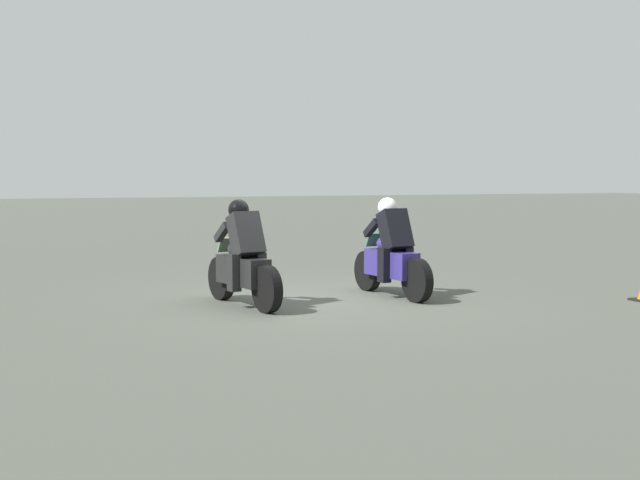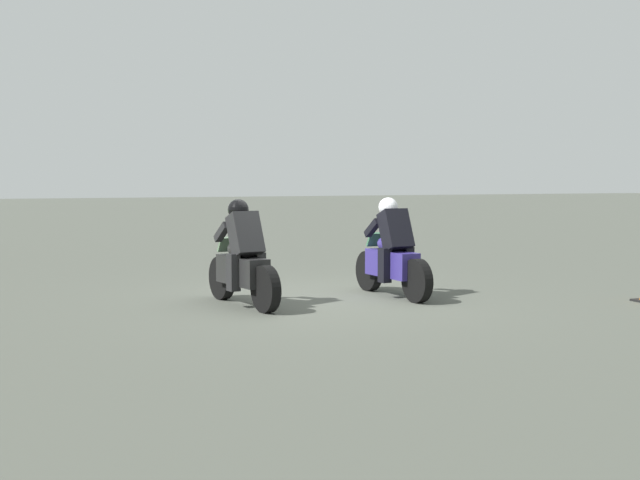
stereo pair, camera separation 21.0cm
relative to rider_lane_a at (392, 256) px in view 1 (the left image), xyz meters
The scene contains 3 objects.
ground_plane 1.33m from the rider_lane_a, 85.55° to the left, with size 120.00×120.00×0.00m, color #4C5047.
rider_lane_a is the anchor object (origin of this frame).
rider_lane_b 2.37m from the rider_lane_a, 91.16° to the left, with size 2.03×0.62×1.51m.
Camera 1 is at (-11.14, 4.50, 1.83)m, focal length 45.76 mm.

